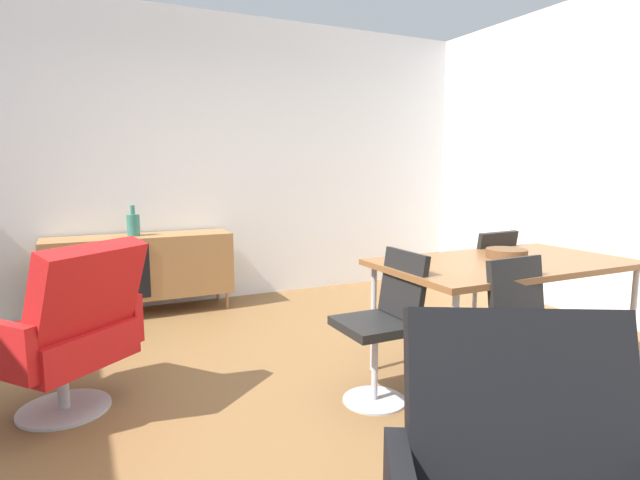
{
  "coord_description": "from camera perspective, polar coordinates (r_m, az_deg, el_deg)",
  "views": [
    {
      "loc": [
        -0.92,
        -2.45,
        1.32
      ],
      "look_at": [
        0.55,
        0.61,
        0.83
      ],
      "focal_mm": 28.46,
      "sensor_mm": 36.0,
      "label": 1
    }
  ],
  "objects": [
    {
      "name": "ground_plane",
      "position": [
        2.93,
        -4.76,
        -18.66
      ],
      "size": [
        8.32,
        8.32,
        0.0
      ],
      "primitive_type": "plane",
      "color": "brown"
    },
    {
      "name": "wall_back",
      "position": [
        5.13,
        -15.53,
        8.72
      ],
      "size": [
        6.8,
        0.12,
        2.8
      ],
      "primitive_type": "cube",
      "color": "white",
      "rests_on": "ground_plane"
    },
    {
      "name": "sideboard",
      "position": [
        4.85,
        -19.53,
        -2.8
      ],
      "size": [
        1.6,
        0.45,
        0.72
      ],
      "color": "olive",
      "rests_on": "ground_plane"
    },
    {
      "name": "vase_cobalt",
      "position": [
        4.8,
        -20.26,
        1.66
      ],
      "size": [
        0.11,
        0.11,
        0.27
      ],
      "color": "#337266",
      "rests_on": "sideboard"
    },
    {
      "name": "dining_table",
      "position": [
        3.41,
        19.99,
        -2.88
      ],
      "size": [
        1.6,
        0.9,
        0.74
      ],
      "color": "brown",
      "rests_on": "ground_plane"
    },
    {
      "name": "wooden_bowl_on_table",
      "position": [
        3.5,
        20.24,
        -1.43
      ],
      "size": [
        0.26,
        0.26,
        0.06
      ],
      "primitive_type": "cylinder",
      "color": "brown",
      "rests_on": "dining_table"
    },
    {
      "name": "dining_chair_near_window",
      "position": [
        2.91,
        7.29,
        -8.93
      ],
      "size": [
        0.42,
        0.4,
        0.86
      ],
      "color": "black",
      "rests_on": "ground_plane"
    },
    {
      "name": "dining_chair_front_left",
      "position": [
        2.85,
        22.85,
        -9.91
      ],
      "size": [
        0.42,
        0.44,
        0.86
      ],
      "color": "black",
      "rests_on": "ground_plane"
    },
    {
      "name": "dining_chair_back_right",
      "position": [
        4.09,
        17.72,
        -4.27
      ],
      "size": [
        0.43,
        0.45,
        0.86
      ],
      "color": "black",
      "rests_on": "ground_plane"
    },
    {
      "name": "lounge_chair_red",
      "position": [
        3.05,
        -26.52,
        -9.02
      ],
      "size": [
        0.91,
        0.9,
        0.95
      ],
      "color": "red",
      "rests_on": "ground_plane"
    }
  ]
}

